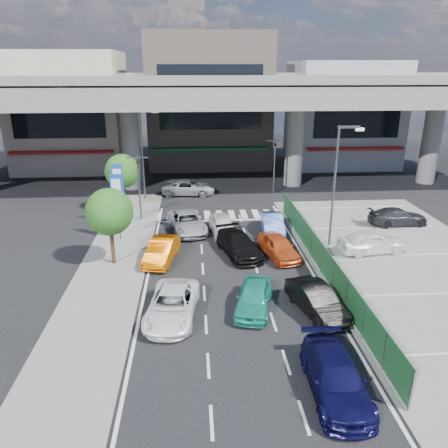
{
  "coord_description": "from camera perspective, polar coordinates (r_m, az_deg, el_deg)",
  "views": [
    {
      "loc": [
        -2.0,
        -20.67,
        11.44
      ],
      "look_at": [
        -0.19,
        5.03,
        2.09
      ],
      "focal_mm": 35.0,
      "sensor_mm": 36.0,
      "label": 1
    }
  ],
  "objects": [
    {
      "name": "street_lamp_left",
      "position": [
        39.48,
        -10.42,
        9.9
      ],
      "size": [
        1.65,
        0.22,
        8.0
      ],
      "color": "#595B60",
      "rests_on": "ground"
    },
    {
      "name": "parking_lot",
      "position": [
        28.51,
        23.62,
        -5.43
      ],
      "size": [
        12.0,
        28.0,
        0.06
      ],
      "primitive_type": "cube",
      "color": "slate",
      "rests_on": "ground"
    },
    {
      "name": "taxi_orange_left",
      "position": [
        27.3,
        -8.13,
        -3.45
      ],
      "size": [
        2.23,
        4.39,
        1.38
      ],
      "primitive_type": "imported",
      "rotation": [
        0.0,
        0.0,
        -0.19
      ],
      "color": "#BF5400",
      "rests_on": "ground"
    },
    {
      "name": "minivan_navy_back",
      "position": [
        17.45,
        14.36,
        -18.83
      ],
      "size": [
        2.03,
        4.8,
        1.38
      ],
      "primitive_type": "imported",
      "rotation": [
        0.0,
        0.0,
        -0.02
      ],
      "color": "black",
      "rests_on": "ground"
    },
    {
      "name": "wagon_silver_front_left",
      "position": [
        32.0,
        -4.84,
        0.25
      ],
      "size": [
        3.24,
        5.33,
        1.38
      ],
      "primitive_type": "imported",
      "rotation": [
        0.0,
        0.0,
        0.2
      ],
      "color": "#A5A6AD",
      "rests_on": "ground"
    },
    {
      "name": "traffic_light_right",
      "position": [
        41.06,
        6.65,
        9.29
      ],
      "size": [
        1.6,
        1.24,
        5.2
      ],
      "color": "#595B60",
      "rests_on": "ground"
    },
    {
      "name": "sedan_white_front_mid",
      "position": [
        31.3,
        -0.22,
        -0.14
      ],
      "size": [
        2.09,
        4.21,
        1.38
      ],
      "primitive_type": "imported",
      "rotation": [
        0.0,
        0.0,
        0.12
      ],
      "color": "silver",
      "rests_on": "ground"
    },
    {
      "name": "expressway",
      "position": [
        42.8,
        -1.4,
        16.36
      ],
      "size": [
        64.0,
        14.0,
        10.75
      ],
      "color": "#63635E",
      "rests_on": "ground"
    },
    {
      "name": "taxi_teal_mid",
      "position": [
        21.92,
        3.92,
        -9.5
      ],
      "size": [
        2.56,
        4.27,
        1.36
      ],
      "primitive_type": "imported",
      "rotation": [
        0.0,
        0.0,
        -0.25
      ],
      "color": "#1B997F",
      "rests_on": "ground"
    },
    {
      "name": "parked_sedan_dgrey",
      "position": [
        35.57,
        21.76,
        0.9
      ],
      "size": [
        4.45,
        1.92,
        1.28
      ],
      "primitive_type": "imported",
      "rotation": [
        0.0,
        0.0,
        1.6
      ],
      "color": "#27272B",
      "rests_on": "parking_lot"
    },
    {
      "name": "fence_run",
      "position": [
        25.18,
        13.27,
        -5.37
      ],
      "size": [
        0.16,
        22.0,
        1.8
      ],
      "primitive_type": null,
      "color": "#1F5B2D",
      "rests_on": "ground"
    },
    {
      "name": "tree_near",
      "position": [
        26.43,
        -14.75,
        1.53
      ],
      "size": [
        2.8,
        2.8,
        4.8
      ],
      "color": "#382314",
      "rests_on": "ground"
    },
    {
      "name": "taxi_orange_right",
      "position": [
        27.8,
        7.13,
        -2.96
      ],
      "size": [
        2.53,
        4.32,
        1.38
      ],
      "primitive_type": "imported",
      "rotation": [
        0.0,
        0.0,
        0.23
      ],
      "color": "#C04718",
      "rests_on": "ground"
    },
    {
      "name": "signboard_far",
      "position": [
        33.23,
        -13.65,
        4.78
      ],
      "size": [
        0.8,
        0.14,
        4.7
      ],
      "color": "#595B60",
      "rests_on": "ground"
    },
    {
      "name": "sedan_white_mid_left",
      "position": [
        21.38,
        -6.8,
        -10.46
      ],
      "size": [
        2.8,
        5.06,
        1.34
      ],
      "primitive_type": "imported",
      "rotation": [
        0.0,
        0.0,
        -0.12
      ],
      "color": "white",
      "rests_on": "ground"
    },
    {
      "name": "parked_sedan_white",
      "position": [
        29.62,
        18.7,
        -2.22
      ],
      "size": [
        4.47,
        2.19,
        1.47
      ],
      "primitive_type": "imported",
      "rotation": [
        0.0,
        0.0,
        1.68
      ],
      "color": "white",
      "rests_on": "parking_lot"
    },
    {
      "name": "building_west",
      "position": [
        54.69,
        -19.42,
        13.67
      ],
      "size": [
        12.0,
        10.9,
        13.0
      ],
      "color": "#A89E87",
      "rests_on": "ground"
    },
    {
      "name": "signboard_near",
      "position": [
        30.31,
        -13.77,
        3.32
      ],
      "size": [
        0.8,
        0.14,
        4.7
      ],
      "color": "#595B60",
      "rests_on": "ground"
    },
    {
      "name": "crossing_wagon_silver",
      "position": [
        41.24,
        -4.69,
        4.78
      ],
      "size": [
        5.15,
        2.65,
        1.39
      ],
      "primitive_type": "imported",
      "rotation": [
        0.0,
        0.0,
        1.5
      ],
      "color": "#A7A8AF",
      "rests_on": "ground"
    },
    {
      "name": "hatch_black_mid_right",
      "position": [
        22.04,
        11.98,
        -9.72
      ],
      "size": [
        2.46,
        4.42,
        1.38
      ],
      "primitive_type": "imported",
      "rotation": [
        0.0,
        0.0,
        0.25
      ],
      "color": "black",
      "rests_on": "ground"
    },
    {
      "name": "kei_truck_front_right",
      "position": [
        31.71,
        6.35,
        0.01
      ],
      "size": [
        1.75,
        4.28,
        1.38
      ],
      "primitive_type": "imported",
      "rotation": [
        0.0,
        0.0,
        -0.07
      ],
      "color": "#4E6FC0",
      "rests_on": "ground"
    },
    {
      "name": "sedan_black_mid",
      "position": [
        27.93,
        1.94,
        -2.72
      ],
      "size": [
        3.06,
        5.03,
        1.36
      ],
      "primitive_type": "imported",
      "rotation": [
        0.0,
        0.0,
        0.26
      ],
      "color": "black",
      "rests_on": "ground"
    },
    {
      "name": "sidewalk_left",
      "position": [
        27.62,
        -14.15,
        -5.03
      ],
      "size": [
        4.0,
        30.0,
        0.12
      ],
      "primitive_type": "cube",
      "color": "slate",
      "rests_on": "ground"
    },
    {
      "name": "street_lamp_right",
      "position": [
        28.98,
        14.62,
        5.99
      ],
      "size": [
        1.65,
        0.22,
        8.0
      ],
      "color": "#595B60",
      "rests_on": "ground"
    },
    {
      "name": "building_east",
      "position": [
        55.89,
        15.22,
        13.69
      ],
      "size": [
        12.0,
        10.9,
        12.0
      ],
      "color": "gray",
      "rests_on": "ground"
    },
    {
      "name": "tree_far",
      "position": [
        36.54,
        -13.16,
        6.69
      ],
      "size": [
        2.8,
        2.8,
        4.8
      ],
      "color": "#382314",
      "rests_on": "ground"
    },
    {
      "name": "ground",
      "position": [
        23.71,
        1.32,
        -8.91
      ],
      "size": [
        120.0,
        120.0,
        0.0
      ],
      "primitive_type": "plane",
      "color": "black",
      "rests_on": "ground"
    },
    {
      "name": "building_center",
      "position": [
        53.82,
        -1.97,
        15.73
      ],
      "size": [
        14.0,
        10.9,
        15.0
      ],
      "color": "gray",
      "rests_on": "ground"
    },
    {
      "name": "traffic_light_left",
      "position": [
        33.78,
        -11.15,
        6.74
      ],
      "size": [
        1.6,
        1.24,
        5.2
      ],
      "color": "#595B60",
      "rests_on": "ground"
    },
    {
      "name": "traffic_cone",
      "position": [
        27.2,
        12.95,
        -4.42
      ],
      "size": [
        0.51,
        0.51,
        0.78
      ],
      "primitive_type": "cone",
      "rotation": [
        0.0,
        0.0,
        -0.33
      ],
      "color": "#D13E0B",
      "rests_on": "parking_lot"
    }
  ]
}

